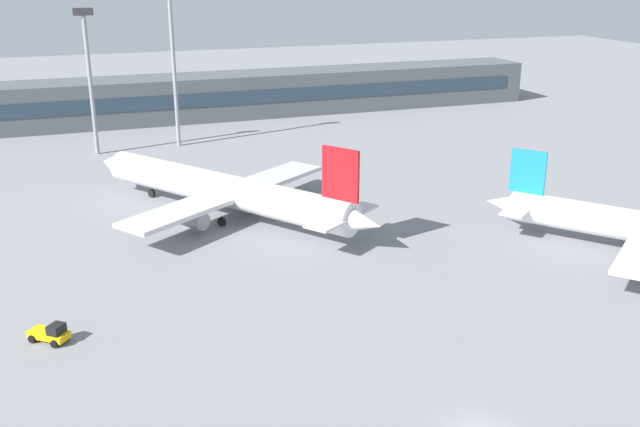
{
  "coord_description": "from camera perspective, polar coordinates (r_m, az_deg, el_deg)",
  "views": [
    {
      "loc": [
        -24.76,
        -35.67,
        31.11
      ],
      "look_at": [
        2.28,
        40.0,
        3.0
      ],
      "focal_mm": 40.24,
      "sensor_mm": 36.0,
      "label": 1
    }
  ],
  "objects": [
    {
      "name": "ground_plane",
      "position": [
        85.48,
        -1.44,
        -2.07
      ],
      "size": [
        400.0,
        400.0,
        0.0
      ],
      "primitive_type": "plane",
      "color": "gray"
    },
    {
      "name": "floodlight_tower_west",
      "position": [
        127.33,
        -17.88,
        10.72
      ],
      "size": [
        3.2,
        0.8,
        24.31
      ],
      "color": "gray",
      "rests_on": "ground_plane"
    },
    {
      "name": "baggage_tug_yellow",
      "position": [
        67.15,
        -20.61,
        -8.9
      ],
      "size": [
        3.71,
        3.48,
        1.75
      ],
      "color": "#F2B20C",
      "rests_on": "ground_plane"
    },
    {
      "name": "airplane_mid",
      "position": [
        93.13,
        -7.83,
        1.91
      ],
      "size": [
        31.14,
        41.07,
        11.76
      ],
      "color": "white",
      "rests_on": "ground_plane"
    },
    {
      "name": "floodlight_tower_east",
      "position": [
        129.58,
        -11.59,
        12.07
      ],
      "size": [
        3.2,
        0.8,
        27.29
      ],
      "color": "gray",
      "rests_on": "ground_plane"
    },
    {
      "name": "terminal_building",
      "position": [
        154.49,
        -10.28,
        9.06
      ],
      "size": [
        154.12,
        12.13,
        9.0
      ],
      "color": "#4C5156",
      "rests_on": "ground_plane"
    }
  ]
}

